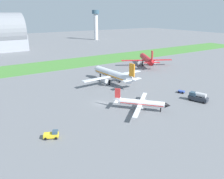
{
  "coord_description": "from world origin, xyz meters",
  "views": [
    {
      "loc": [
        -38.64,
        -64.62,
        29.55
      ],
      "look_at": [
        6.56,
        2.69,
        3.0
      ],
      "focal_mm": 37.89,
      "sensor_mm": 36.0,
      "label": 1
    }
  ],
  "objects_px": {
    "airplane_midfield_jet": "(113,75)",
    "pushback_tug_by_runway": "(52,135)",
    "fuel_truck_near_gate": "(198,97)",
    "airplane_foreground_turboprop": "(141,103)",
    "baggage_cart_midfield": "(181,92)",
    "control_tower": "(96,22)",
    "airplane_parked_jet_far": "(147,59)"
  },
  "relations": [
    {
      "from": "airplane_midfield_jet",
      "to": "baggage_cart_midfield",
      "type": "distance_m",
      "value": 29.47
    },
    {
      "from": "airplane_midfield_jet",
      "to": "baggage_cart_midfield",
      "type": "relative_size",
      "value": 10.66
    },
    {
      "from": "airplane_midfield_jet",
      "to": "fuel_truck_near_gate",
      "type": "xyz_separation_m",
      "value": [
        12.09,
        -34.69,
        -2.28
      ]
    },
    {
      "from": "airplane_midfield_jet",
      "to": "airplane_parked_jet_far",
      "type": "bearing_deg",
      "value": -65.45
    },
    {
      "from": "control_tower",
      "to": "airplane_foreground_turboprop",
      "type": "bearing_deg",
      "value": -116.26
    },
    {
      "from": "airplane_foreground_turboprop",
      "to": "baggage_cart_midfield",
      "type": "bearing_deg",
      "value": 58.27
    },
    {
      "from": "airplane_parked_jet_far",
      "to": "airplane_midfield_jet",
      "type": "relative_size",
      "value": 0.88
    },
    {
      "from": "airplane_foreground_turboprop",
      "to": "control_tower",
      "type": "xyz_separation_m",
      "value": [
        90.06,
        182.54,
        16.74
      ]
    },
    {
      "from": "fuel_truck_near_gate",
      "to": "baggage_cart_midfield",
      "type": "xyz_separation_m",
      "value": [
        2.27,
        9.16,
        -1.01
      ]
    },
    {
      "from": "airplane_parked_jet_far",
      "to": "control_tower",
      "type": "relative_size",
      "value": 0.84
    },
    {
      "from": "airplane_foreground_turboprop",
      "to": "fuel_truck_near_gate",
      "type": "bearing_deg",
      "value": 35.25
    },
    {
      "from": "baggage_cart_midfield",
      "to": "airplane_parked_jet_far",
      "type": "bearing_deg",
      "value": 132.8
    },
    {
      "from": "pushback_tug_by_runway",
      "to": "airplane_parked_jet_far",
      "type": "bearing_deg",
      "value": 60.73
    },
    {
      "from": "airplane_midfield_jet",
      "to": "pushback_tug_by_runway",
      "type": "distance_m",
      "value": 50.02
    },
    {
      "from": "airplane_parked_jet_far",
      "to": "pushback_tug_by_runway",
      "type": "relative_size",
      "value": 6.64
    },
    {
      "from": "airplane_foreground_turboprop",
      "to": "baggage_cart_midfield",
      "type": "relative_size",
      "value": 6.08
    },
    {
      "from": "airplane_midfield_jet",
      "to": "pushback_tug_by_runway",
      "type": "xyz_separation_m",
      "value": [
        -39.22,
        -30.9,
        -2.95
      ]
    },
    {
      "from": "fuel_truck_near_gate",
      "to": "pushback_tug_by_runway",
      "type": "bearing_deg",
      "value": 69.1
    },
    {
      "from": "airplane_parked_jet_far",
      "to": "fuel_truck_near_gate",
      "type": "xyz_separation_m",
      "value": [
        -24.14,
        -53.6,
        -2.16
      ]
    },
    {
      "from": "pushback_tug_by_runway",
      "to": "control_tower",
      "type": "relative_size",
      "value": 0.13
    },
    {
      "from": "airplane_parked_jet_far",
      "to": "fuel_truck_near_gate",
      "type": "relative_size",
      "value": 3.87
    },
    {
      "from": "airplane_parked_jet_far",
      "to": "baggage_cart_midfield",
      "type": "bearing_deg",
      "value": -177.37
    },
    {
      "from": "airplane_midfield_jet",
      "to": "baggage_cart_midfield",
      "type": "xyz_separation_m",
      "value": [
        14.35,
        -25.53,
        -3.29
      ]
    },
    {
      "from": "airplane_foreground_turboprop",
      "to": "fuel_truck_near_gate",
      "type": "height_order",
      "value": "airplane_foreground_turboprop"
    },
    {
      "from": "fuel_truck_near_gate",
      "to": "baggage_cart_midfield",
      "type": "height_order",
      "value": "fuel_truck_near_gate"
    },
    {
      "from": "control_tower",
      "to": "airplane_midfield_jet",
      "type": "bearing_deg",
      "value": -117.76
    },
    {
      "from": "baggage_cart_midfield",
      "to": "pushback_tug_by_runway",
      "type": "height_order",
      "value": "pushback_tug_by_runway"
    },
    {
      "from": "fuel_truck_near_gate",
      "to": "control_tower",
      "type": "bearing_deg",
      "value": -36.71
    },
    {
      "from": "airplane_midfield_jet",
      "to": "baggage_cart_midfield",
      "type": "bearing_deg",
      "value": -153.68
    },
    {
      "from": "baggage_cart_midfield",
      "to": "control_tower",
      "type": "relative_size",
      "value": 0.09
    },
    {
      "from": "pushback_tug_by_runway",
      "to": "control_tower",
      "type": "xyz_separation_m",
      "value": [
        119.81,
        184.03,
        18.21
      ]
    },
    {
      "from": "pushback_tug_by_runway",
      "to": "control_tower",
      "type": "distance_m",
      "value": 220.35
    }
  ]
}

